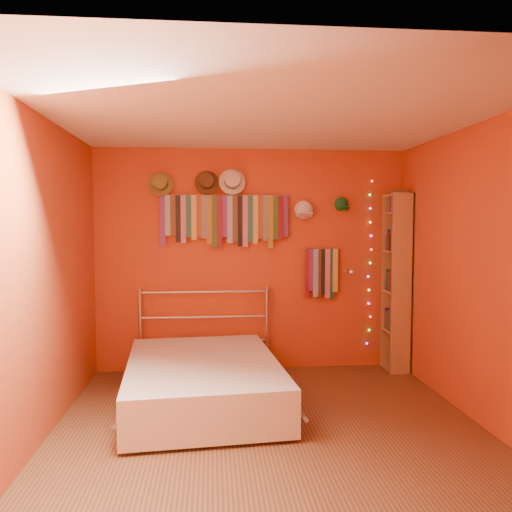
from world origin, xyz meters
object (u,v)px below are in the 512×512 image
object	(u,v)px
tie_rack	(225,218)
bed	(203,380)
bookshelf	(400,281)
reading_lamp	(351,272)

from	to	relation	value
tie_rack	bed	xyz separation A→B (m)	(-0.24, -1.04, -1.51)
tie_rack	bookshelf	xyz separation A→B (m)	(1.96, -0.16, -0.71)
tie_rack	bed	world-z (taller)	tie_rack
reading_lamp	bed	xyz separation A→B (m)	(-1.63, -0.88, -0.90)
tie_rack	reading_lamp	xyz separation A→B (m)	(1.39, -0.16, -0.60)
reading_lamp	bed	world-z (taller)	reading_lamp
bookshelf	bed	distance (m)	2.50
bookshelf	bed	world-z (taller)	bookshelf
tie_rack	bed	bearing A→B (deg)	-103.06
bookshelf	reading_lamp	bearing A→B (deg)	-179.52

